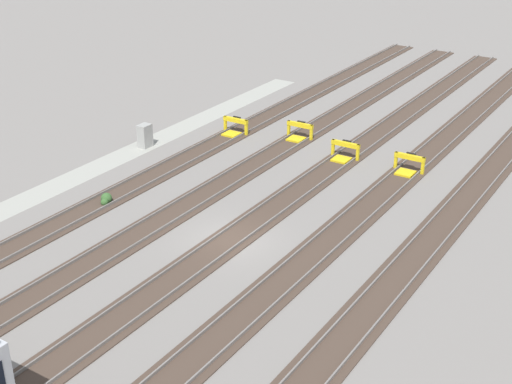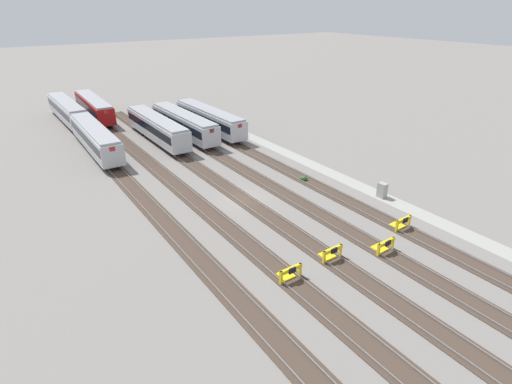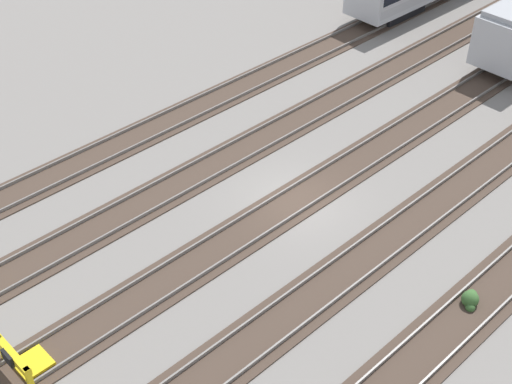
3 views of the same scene
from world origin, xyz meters
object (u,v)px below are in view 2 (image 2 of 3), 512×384
object	(u,v)px
bumper_stop_near_inner_track	(383,246)
weed_clump	(304,178)
bumper_stop_middle_track	(330,253)
subway_car_front_row_leftmost	(157,128)
subway_car_front_row_right_inner	(95,138)
subway_car_front_row_left_inner	(184,123)
subway_car_front_row_centre	(67,110)
bumper_stop_far_inner_track	(289,273)
bumper_stop_nearest_track	(401,223)
electrical_cabinet	(382,190)
subway_car_front_row_rightmost	(94,107)
subway_car_back_row_leftmost	(209,119)

from	to	relation	value
bumper_stop_near_inner_track	weed_clump	world-z (taller)	bumper_stop_near_inner_track
bumper_stop_middle_track	subway_car_front_row_leftmost	bearing A→B (deg)	-0.07
bumper_stop_middle_track	weed_clump	bearing A→B (deg)	-32.73
weed_clump	subway_car_front_row_right_inner	bearing A→B (deg)	36.29
bumper_stop_middle_track	subway_car_front_row_left_inner	bearing A→B (deg)	-6.72
subway_car_front_row_centre	bumper_stop_near_inner_track	distance (m)	59.11
subway_car_front_row_left_inner	bumper_stop_far_inner_track	world-z (taller)	subway_car_front_row_left_inner
bumper_stop_nearest_track	bumper_stop_near_inner_track	bearing A→B (deg)	110.47
subway_car_front_row_centre	bumper_stop_nearest_track	size ratio (longest dim) A/B	9.00
subway_car_front_row_centre	electrical_cabinet	distance (m)	54.96
weed_clump	subway_car_front_row_rightmost	bearing A→B (deg)	16.93
subway_car_front_row_rightmost	subway_car_back_row_leftmost	bearing A→B (deg)	-144.95
subway_car_front_row_centre	subway_car_front_row_right_inner	size ratio (longest dim) A/B	1.00
bumper_stop_near_inner_track	subway_car_front_row_rightmost	bearing A→B (deg)	8.65
electrical_cabinet	bumper_stop_middle_track	bearing A→B (deg)	112.84
bumper_stop_far_inner_track	electrical_cabinet	bearing A→B (deg)	-72.14
bumper_stop_middle_track	electrical_cabinet	distance (m)	13.59
bumper_stop_nearest_track	bumper_stop_middle_track	xyz separation A→B (m)	(0.04, 8.77, 0.00)
subway_car_front_row_leftmost	bumper_stop_near_inner_track	distance (m)	38.89
subway_car_front_row_rightmost	electrical_cabinet	distance (m)	53.17
subway_car_front_row_right_inner	subway_car_front_row_rightmost	world-z (taller)	same
subway_car_front_row_leftmost	bumper_stop_near_inner_track	bearing A→B (deg)	-173.60
subway_car_front_row_right_inner	electrical_cabinet	distance (m)	38.20
bumper_stop_far_inner_track	electrical_cabinet	xyz separation A→B (m)	(5.45, -16.91, 0.29)
subway_car_front_row_centre	subway_car_back_row_leftmost	size ratio (longest dim) A/B	1.00
subway_car_front_row_rightmost	bumper_stop_middle_track	xyz separation A→B (m)	(-55.68, -4.35, -1.53)
subway_car_front_row_left_inner	bumper_stop_middle_track	size ratio (longest dim) A/B	9.01
subway_car_front_row_rightmost	bumper_stop_middle_track	world-z (taller)	subway_car_front_row_rightmost
subway_car_front_row_right_inner	weed_clump	bearing A→B (deg)	-143.71
subway_car_front_row_left_inner	subway_car_back_row_leftmost	size ratio (longest dim) A/B	1.00
bumper_stop_near_inner_track	subway_car_front_row_left_inner	bearing A→B (deg)	0.05
subway_car_front_row_left_inner	subway_car_front_row_rightmost	bearing A→B (deg)	24.90
subway_car_front_row_centre	bumper_stop_middle_track	bearing A→B (deg)	-171.09
subway_car_front_row_rightmost	bumper_stop_nearest_track	distance (m)	57.26
subway_car_front_row_leftmost	bumper_stop_nearest_track	xyz separation A→B (m)	(-36.98, -8.72, -1.53)
bumper_stop_nearest_track	subway_car_front_row_leftmost	bearing A→B (deg)	13.27
subway_car_front_row_right_inner	bumper_stop_middle_track	distance (m)	38.00
subway_car_front_row_leftmost	subway_car_front_row_centre	size ratio (longest dim) A/B	1.00
subway_car_front_row_leftmost	subway_car_front_row_right_inner	xyz separation A→B (m)	(0.00, 8.86, 0.00)
subway_car_front_row_left_inner	subway_car_front_row_centre	bearing A→B (deg)	34.64
subway_car_front_row_right_inner	subway_car_back_row_leftmost	size ratio (longest dim) A/B	1.00
electrical_cabinet	bumper_stop_near_inner_track	bearing A→B (deg)	130.50
bumper_stop_near_inner_track	electrical_cabinet	world-z (taller)	electrical_cabinet
subway_car_front_row_centre	subway_car_back_row_leftmost	bearing A→B (deg)	-137.22
bumper_stop_nearest_track	bumper_stop_near_inner_track	xyz separation A→B (m)	(-1.64, 4.39, 0.00)
weed_clump	subway_car_front_row_leftmost	bearing A→B (deg)	19.78
subway_car_front_row_leftmost	bumper_stop_middle_track	size ratio (longest dim) A/B	8.99
subway_car_back_row_leftmost	bumper_stop_near_inner_track	world-z (taller)	subway_car_back_row_leftmost
subway_car_front_row_left_inner	weed_clump	size ratio (longest dim) A/B	19.60
bumper_stop_far_inner_track	subway_car_front_row_centre	bearing A→B (deg)	4.47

